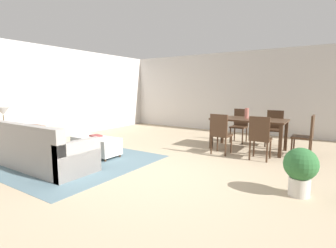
{
  "coord_description": "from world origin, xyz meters",
  "views": [
    {
      "loc": [
        2.46,
        -3.48,
        1.47
      ],
      "look_at": [
        -0.68,
        1.33,
        0.67
      ],
      "focal_mm": 26.96,
      "sensor_mm": 36.0,
      "label": 1
    }
  ],
  "objects_px": {
    "dining_chair_far_left": "(240,123)",
    "potted_plant": "(300,168)",
    "dining_chair_near_right": "(260,136)",
    "book_on_ottoman": "(96,136)",
    "dining_table": "(249,122)",
    "side_table": "(5,136)",
    "dining_chair_far_right": "(274,126)",
    "couch": "(40,152)",
    "dining_chair_near_left": "(220,132)",
    "dining_chair_head_east": "(307,134)",
    "vase_centerpiece": "(247,113)",
    "ottoman_table": "(96,145)",
    "table_lamp": "(3,112)"
  },
  "relations": [
    {
      "from": "dining_chair_far_right",
      "to": "potted_plant",
      "type": "distance_m",
      "value": 3.25
    },
    {
      "from": "table_lamp",
      "to": "dining_chair_far_right",
      "type": "distance_m",
      "value": 6.44
    },
    {
      "from": "dining_chair_near_left",
      "to": "dining_chair_near_right",
      "type": "xyz_separation_m",
      "value": [
        0.86,
        -0.0,
        0.0
      ]
    },
    {
      "from": "couch",
      "to": "dining_chair_far_left",
      "type": "distance_m",
      "value": 5.0
    },
    {
      "from": "side_table",
      "to": "potted_plant",
      "type": "distance_m",
      "value": 5.83
    },
    {
      "from": "dining_chair_far_right",
      "to": "vase_centerpiece",
      "type": "bearing_deg",
      "value": -124.13
    },
    {
      "from": "dining_chair_near_left",
      "to": "book_on_ottoman",
      "type": "bearing_deg",
      "value": -146.52
    },
    {
      "from": "dining_table",
      "to": "dining_chair_near_right",
      "type": "xyz_separation_m",
      "value": [
        0.46,
        -0.82,
        -0.15
      ]
    },
    {
      "from": "dining_chair_near_right",
      "to": "book_on_ottoman",
      "type": "height_order",
      "value": "dining_chair_near_right"
    },
    {
      "from": "dining_chair_near_right",
      "to": "vase_centerpiece",
      "type": "bearing_deg",
      "value": 121.83
    },
    {
      "from": "dining_chair_far_left",
      "to": "vase_centerpiece",
      "type": "height_order",
      "value": "vase_centerpiece"
    },
    {
      "from": "dining_chair_far_right",
      "to": "side_table",
      "type": "bearing_deg",
      "value": -138.25
    },
    {
      "from": "dining_chair_head_east",
      "to": "ottoman_table",
      "type": "bearing_deg",
      "value": -148.26
    },
    {
      "from": "book_on_ottoman",
      "to": "dining_chair_near_left",
      "type": "bearing_deg",
      "value": 33.48
    },
    {
      "from": "dining_chair_head_east",
      "to": "dining_table",
      "type": "bearing_deg",
      "value": 179.11
    },
    {
      "from": "side_table",
      "to": "dining_chair_near_left",
      "type": "xyz_separation_m",
      "value": [
        3.95,
        2.68,
        0.08
      ]
    },
    {
      "from": "side_table",
      "to": "book_on_ottoman",
      "type": "distance_m",
      "value": 1.99
    },
    {
      "from": "couch",
      "to": "side_table",
      "type": "relative_size",
      "value": 4.14
    },
    {
      "from": "ottoman_table",
      "to": "book_on_ottoman",
      "type": "relative_size",
      "value": 4.21
    },
    {
      "from": "dining_table",
      "to": "dining_chair_head_east",
      "type": "bearing_deg",
      "value": -0.89
    },
    {
      "from": "dining_table",
      "to": "dining_chair_near_right",
      "type": "bearing_deg",
      "value": -60.44
    },
    {
      "from": "table_lamp",
      "to": "dining_chair_head_east",
      "type": "bearing_deg",
      "value": 31.86
    },
    {
      "from": "dining_chair_far_left",
      "to": "potted_plant",
      "type": "height_order",
      "value": "dining_chair_far_left"
    },
    {
      "from": "dining_chair_far_right",
      "to": "potted_plant",
      "type": "bearing_deg",
      "value": -73.61
    },
    {
      "from": "table_lamp",
      "to": "dining_chair_near_right",
      "type": "relative_size",
      "value": 0.57
    },
    {
      "from": "dining_table",
      "to": "side_table",
      "type": "bearing_deg",
      "value": -141.18
    },
    {
      "from": "couch",
      "to": "book_on_ottoman",
      "type": "distance_m",
      "value": 1.23
    },
    {
      "from": "side_table",
      "to": "dining_chair_far_left",
      "type": "distance_m",
      "value": 5.79
    },
    {
      "from": "dining_chair_far_left",
      "to": "potted_plant",
      "type": "xyz_separation_m",
      "value": [
        1.82,
        -3.12,
        -0.13
      ]
    },
    {
      "from": "table_lamp",
      "to": "dining_chair_far_right",
      "type": "height_order",
      "value": "table_lamp"
    },
    {
      "from": "couch",
      "to": "dining_chair_head_east",
      "type": "height_order",
      "value": "dining_chair_head_east"
    },
    {
      "from": "dining_chair_near_left",
      "to": "book_on_ottoman",
      "type": "distance_m",
      "value": 2.79
    },
    {
      "from": "ottoman_table",
      "to": "dining_chair_near_right",
      "type": "relative_size",
      "value": 1.19
    },
    {
      "from": "side_table",
      "to": "vase_centerpiece",
      "type": "relative_size",
      "value": 2.2
    },
    {
      "from": "side_table",
      "to": "dining_table",
      "type": "relative_size",
      "value": 0.33
    },
    {
      "from": "vase_centerpiece",
      "to": "potted_plant",
      "type": "bearing_deg",
      "value": -58.88
    },
    {
      "from": "couch",
      "to": "dining_chair_near_left",
      "type": "relative_size",
      "value": 2.5
    },
    {
      "from": "potted_plant",
      "to": "side_table",
      "type": "bearing_deg",
      "value": -168.47
    },
    {
      "from": "dining_chair_far_left",
      "to": "dining_chair_head_east",
      "type": "distance_m",
      "value": 1.89
    },
    {
      "from": "side_table",
      "to": "potted_plant",
      "type": "height_order",
      "value": "potted_plant"
    },
    {
      "from": "dining_chair_far_left",
      "to": "dining_chair_head_east",
      "type": "bearing_deg",
      "value": -25.47
    },
    {
      "from": "table_lamp",
      "to": "vase_centerpiece",
      "type": "height_order",
      "value": "table_lamp"
    },
    {
      "from": "dining_chair_far_left",
      "to": "table_lamp",
      "type": "bearing_deg",
      "value": -132.21
    },
    {
      "from": "dining_chair_head_east",
      "to": "table_lamp",
      "type": "bearing_deg",
      "value": -148.14
    },
    {
      "from": "side_table",
      "to": "table_lamp",
      "type": "bearing_deg",
      "value": 7.13
    },
    {
      "from": "vase_centerpiece",
      "to": "potted_plant",
      "type": "relative_size",
      "value": 0.37
    },
    {
      "from": "vase_centerpiece",
      "to": "side_table",
      "type": "bearing_deg",
      "value": -140.54
    },
    {
      "from": "dining_chair_far_left",
      "to": "vase_centerpiece",
      "type": "xyz_separation_m",
      "value": [
        0.39,
        -0.76,
        0.37
      ]
    },
    {
      "from": "couch",
      "to": "vase_centerpiece",
      "type": "height_order",
      "value": "vase_centerpiece"
    },
    {
      "from": "dining_chair_near_left",
      "to": "dining_chair_far_left",
      "type": "relative_size",
      "value": 1.0
    }
  ]
}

